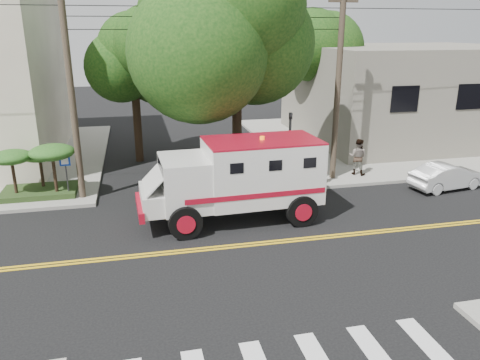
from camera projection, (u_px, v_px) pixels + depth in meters
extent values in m
plane|color=black|center=(235.00, 246.00, 16.32)|extent=(100.00, 100.00, 0.00)
cube|color=gray|center=(388.00, 139.00, 31.66)|extent=(17.00, 17.00, 0.15)
cube|color=slate|center=(408.00, 92.00, 31.48)|extent=(14.00, 12.00, 6.00)
cylinder|color=#382D23|center=(72.00, 98.00, 19.31)|extent=(0.28, 0.28, 9.00)
cylinder|color=#382D23|center=(338.00, 89.00, 22.00)|extent=(0.28, 0.28, 9.00)
cylinder|color=black|center=(237.00, 113.00, 21.58)|extent=(0.44, 0.44, 7.00)
sphere|color=#0E330E|center=(237.00, 34.00, 20.49)|extent=(5.32, 5.32, 5.32)
sphere|color=#0E330E|center=(267.00, 20.00, 19.85)|extent=(4.56, 4.56, 4.56)
cylinder|color=black|center=(137.00, 112.00, 25.95)|extent=(0.44, 0.44, 5.60)
sphere|color=#0E330E|center=(133.00, 60.00, 25.08)|extent=(3.92, 3.92, 3.92)
sphere|color=#0E330E|center=(149.00, 53.00, 24.61)|extent=(3.36, 3.36, 3.36)
cylinder|color=black|center=(307.00, 94.00, 32.02)|extent=(0.44, 0.44, 5.95)
sphere|color=#0E330E|center=(309.00, 49.00, 31.10)|extent=(4.20, 4.20, 4.20)
sphere|color=#0E330E|center=(325.00, 42.00, 30.59)|extent=(3.60, 3.60, 3.60)
cylinder|color=#3F3F42|center=(289.00, 151.00, 21.76)|extent=(0.12, 0.12, 3.60)
imported|color=#3F3F42|center=(290.00, 122.00, 21.34)|extent=(0.15, 0.18, 0.90)
cylinder|color=#3F3F42|center=(67.00, 178.00, 20.46)|extent=(0.06, 0.06, 2.00)
cube|color=#0C33A5|center=(65.00, 161.00, 20.15)|extent=(0.45, 0.03, 0.45)
cube|color=#1E3314|center=(40.00, 191.00, 20.97)|extent=(3.20, 2.00, 0.24)
cylinder|color=black|center=(14.00, 176.00, 20.23)|extent=(0.14, 0.14, 1.52)
ellipsoid|color=#194916|center=(11.00, 157.00, 19.96)|extent=(1.73, 1.73, 0.60)
cylinder|color=black|center=(42.00, 172.00, 21.11)|extent=(0.14, 0.14, 1.36)
ellipsoid|color=#194916|center=(39.00, 155.00, 20.87)|extent=(1.55, 1.55, 0.54)
cylinder|color=black|center=(55.00, 173.00, 20.37)|extent=(0.14, 0.14, 1.68)
ellipsoid|color=#194916|center=(52.00, 152.00, 20.08)|extent=(1.91, 1.91, 0.66)
cube|color=silver|center=(262.00, 170.00, 18.26)|extent=(4.45, 2.74, 2.35)
cube|color=silver|center=(185.00, 182.00, 17.58)|extent=(1.88, 2.52, 1.90)
cube|color=black|center=(161.00, 171.00, 17.21)|extent=(0.14, 1.90, 0.78)
cube|color=silver|center=(155.00, 199.00, 17.47)|extent=(1.09, 2.27, 0.78)
cube|color=maroon|center=(140.00, 207.00, 17.42)|extent=(0.29, 2.41, 0.39)
cube|color=maroon|center=(262.00, 140.00, 17.88)|extent=(4.45, 2.74, 0.07)
cylinder|color=black|center=(185.00, 223.00, 16.73)|extent=(1.24, 0.40, 1.23)
cylinder|color=black|center=(176.00, 199.00, 19.02)|extent=(1.24, 0.40, 1.23)
cylinder|color=black|center=(302.00, 211.00, 17.83)|extent=(1.24, 0.40, 1.23)
cylinder|color=black|center=(280.00, 190.00, 20.13)|extent=(1.24, 0.40, 1.23)
imported|color=silver|center=(447.00, 176.00, 21.98)|extent=(3.86, 1.85, 1.22)
imported|color=gray|center=(323.00, 167.00, 22.29)|extent=(0.64, 0.50, 1.54)
imported|color=gray|center=(358.00, 157.00, 23.57)|extent=(1.13, 1.11, 1.84)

